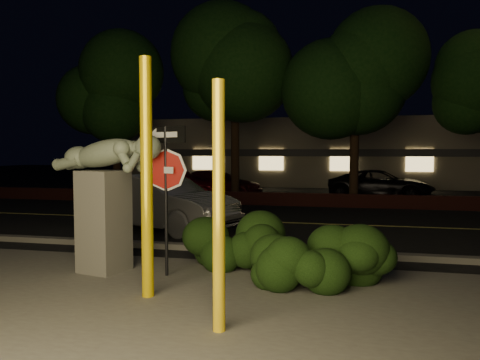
{
  "coord_description": "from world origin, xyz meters",
  "views": [
    {
      "loc": [
        2.21,
        -6.47,
        2.1
      ],
      "look_at": [
        0.41,
        1.4,
        1.6
      ],
      "focal_mm": 35.0,
      "sensor_mm": 36.0,
      "label": 1
    }
  ],
  "objects_px": {
    "yellow_pole_left": "(147,179)",
    "sculpture": "(105,188)",
    "parked_car_dark": "(381,184)",
    "yellow_pole_right": "(219,208)",
    "signpost": "(166,170)",
    "parked_car_darkred": "(218,184)",
    "silver_sedan": "(159,202)",
    "parked_car_red": "(177,182)"
  },
  "relations": [
    {
      "from": "yellow_pole_left",
      "to": "sculpture",
      "type": "relative_size",
      "value": 1.44
    },
    {
      "from": "parked_car_dark",
      "to": "yellow_pole_right",
      "type": "bearing_deg",
      "value": 178.39
    },
    {
      "from": "signpost",
      "to": "sculpture",
      "type": "relative_size",
      "value": 1.06
    },
    {
      "from": "yellow_pole_right",
      "to": "parked_car_darkred",
      "type": "distance_m",
      "value": 16.22
    },
    {
      "from": "yellow_pole_right",
      "to": "sculpture",
      "type": "distance_m",
      "value": 3.4
    },
    {
      "from": "silver_sedan",
      "to": "parked_car_darkred",
      "type": "height_order",
      "value": "silver_sedan"
    },
    {
      "from": "silver_sedan",
      "to": "parked_car_darkred",
      "type": "xyz_separation_m",
      "value": [
        -0.91,
        9.12,
        -0.14
      ]
    },
    {
      "from": "sculpture",
      "to": "silver_sedan",
      "type": "bearing_deg",
      "value": 114.52
    },
    {
      "from": "sculpture",
      "to": "parked_car_dark",
      "type": "xyz_separation_m",
      "value": [
        5.52,
        14.17,
        -0.83
      ]
    },
    {
      "from": "parked_car_red",
      "to": "silver_sedan",
      "type": "bearing_deg",
      "value": -165.46
    },
    {
      "from": "yellow_pole_right",
      "to": "parked_car_darkred",
      "type": "relative_size",
      "value": 0.7
    },
    {
      "from": "yellow_pole_right",
      "to": "signpost",
      "type": "xyz_separation_m",
      "value": [
        -1.5,
        2.13,
        0.33
      ]
    },
    {
      "from": "yellow_pole_right",
      "to": "parked_car_red",
      "type": "bearing_deg",
      "value": 112.36
    },
    {
      "from": "sculpture",
      "to": "parked_car_red",
      "type": "bearing_deg",
      "value": 118.76
    },
    {
      "from": "sculpture",
      "to": "parked_car_darkred",
      "type": "bearing_deg",
      "value": 110.92
    },
    {
      "from": "yellow_pole_left",
      "to": "sculpture",
      "type": "height_order",
      "value": "yellow_pole_left"
    },
    {
      "from": "parked_car_dark",
      "to": "parked_car_darkred",
      "type": "bearing_deg",
      "value": 104.22
    },
    {
      "from": "yellow_pole_left",
      "to": "parked_car_red",
      "type": "height_order",
      "value": "yellow_pole_left"
    },
    {
      "from": "parked_car_red",
      "to": "parked_car_darkred",
      "type": "relative_size",
      "value": 1.01
    },
    {
      "from": "signpost",
      "to": "sculpture",
      "type": "bearing_deg",
      "value": -159.3
    },
    {
      "from": "silver_sedan",
      "to": "parked_car_red",
      "type": "height_order",
      "value": "silver_sedan"
    },
    {
      "from": "signpost",
      "to": "parked_car_darkred",
      "type": "distance_m",
      "value": 13.82
    },
    {
      "from": "yellow_pole_left",
      "to": "sculpture",
      "type": "distance_m",
      "value": 1.73
    },
    {
      "from": "signpost",
      "to": "parked_car_red",
      "type": "distance_m",
      "value": 13.32
    },
    {
      "from": "signpost",
      "to": "silver_sedan",
      "type": "distance_m",
      "value": 4.88
    },
    {
      "from": "yellow_pole_right",
      "to": "parked_car_red",
      "type": "distance_m",
      "value": 15.82
    },
    {
      "from": "silver_sedan",
      "to": "parked_car_darkred",
      "type": "distance_m",
      "value": 9.17
    },
    {
      "from": "yellow_pole_right",
      "to": "silver_sedan",
      "type": "relative_size",
      "value": 0.65
    },
    {
      "from": "sculpture",
      "to": "parked_car_darkred",
      "type": "distance_m",
      "value": 13.57
    },
    {
      "from": "parked_car_red",
      "to": "parked_car_dark",
      "type": "height_order",
      "value": "parked_car_red"
    },
    {
      "from": "signpost",
      "to": "parked_car_darkred",
      "type": "bearing_deg",
      "value": 124.36
    },
    {
      "from": "yellow_pole_left",
      "to": "parked_car_dark",
      "type": "bearing_deg",
      "value": 74.54
    },
    {
      "from": "signpost",
      "to": "silver_sedan",
      "type": "bearing_deg",
      "value": 136.65
    },
    {
      "from": "sculpture",
      "to": "parked_car_darkred",
      "type": "height_order",
      "value": "sculpture"
    },
    {
      "from": "signpost",
      "to": "parked_car_dark",
      "type": "height_order",
      "value": "signpost"
    },
    {
      "from": "sculpture",
      "to": "parked_car_red",
      "type": "relative_size",
      "value": 0.57
    },
    {
      "from": "signpost",
      "to": "parked_car_red",
      "type": "height_order",
      "value": "signpost"
    },
    {
      "from": "silver_sedan",
      "to": "yellow_pole_left",
      "type": "bearing_deg",
      "value": -138.2
    },
    {
      "from": "yellow_pole_left",
      "to": "signpost",
      "type": "relative_size",
      "value": 1.37
    },
    {
      "from": "yellow_pole_left",
      "to": "signpost",
      "type": "bearing_deg",
      "value": 98.08
    },
    {
      "from": "parked_car_red",
      "to": "signpost",
      "type": "bearing_deg",
      "value": -162.99
    },
    {
      "from": "signpost",
      "to": "sculpture",
      "type": "distance_m",
      "value": 1.17
    }
  ]
}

